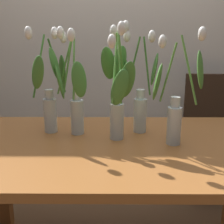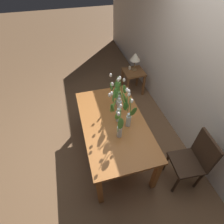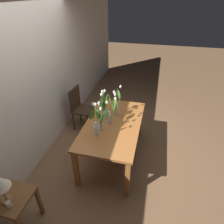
{
  "view_description": "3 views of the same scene",
  "coord_description": "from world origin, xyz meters",
  "px_view_note": "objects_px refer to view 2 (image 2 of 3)",
  "views": [
    {
      "loc": [
        -0.02,
        -1.34,
        1.27
      ],
      "look_at": [
        -0.03,
        0.02,
        0.89
      ],
      "focal_mm": 47.93,
      "sensor_mm": 36.0,
      "label": 1
    },
    {
      "loc": [
        1.62,
        -0.47,
        2.62
      ],
      "look_at": [
        -0.03,
        -0.02,
        0.92
      ],
      "focal_mm": 28.07,
      "sensor_mm": 36.0,
      "label": 2
    },
    {
      "loc": [
        -2.56,
        -0.61,
        2.62
      ],
      "look_at": [
        0.05,
        0.03,
        0.93
      ],
      "focal_mm": 31.19,
      "sensor_mm": 36.0,
      "label": 3
    }
  ],
  "objects_px": {
    "tulip_vase_3": "(119,109)",
    "table_lamp": "(135,57)",
    "dining_chair": "(194,159)",
    "side_table": "(133,76)",
    "tulip_vase_0": "(118,95)",
    "tulip_vase_4": "(129,116)",
    "pillar_candle": "(130,68)",
    "tulip_vase_1": "(119,127)",
    "tulip_vase_2": "(118,99)",
    "dining_table": "(114,126)"
  },
  "relations": [
    {
      "from": "tulip_vase_4",
      "to": "pillar_candle",
      "type": "bearing_deg",
      "value": 159.37
    },
    {
      "from": "dining_table",
      "to": "tulip_vase_4",
      "type": "bearing_deg",
      "value": 58.62
    },
    {
      "from": "dining_table",
      "to": "tulip_vase_2",
      "type": "distance_m",
      "value": 0.4
    },
    {
      "from": "dining_table",
      "to": "dining_chair",
      "type": "relative_size",
      "value": 1.72
    },
    {
      "from": "tulip_vase_1",
      "to": "pillar_candle",
      "type": "relative_size",
      "value": 7.23
    },
    {
      "from": "tulip_vase_1",
      "to": "tulip_vase_2",
      "type": "xyz_separation_m",
      "value": [
        -0.5,
        0.13,
        0.02
      ]
    },
    {
      "from": "tulip_vase_1",
      "to": "dining_chair",
      "type": "bearing_deg",
      "value": 62.21
    },
    {
      "from": "side_table",
      "to": "dining_chair",
      "type": "bearing_deg",
      "value": 0.66
    },
    {
      "from": "table_lamp",
      "to": "pillar_candle",
      "type": "xyz_separation_m",
      "value": [
        -0.06,
        -0.08,
        -0.27
      ]
    },
    {
      "from": "tulip_vase_0",
      "to": "tulip_vase_1",
      "type": "height_order",
      "value": "tulip_vase_0"
    },
    {
      "from": "tulip_vase_2",
      "to": "tulip_vase_3",
      "type": "distance_m",
      "value": 0.24
    },
    {
      "from": "tulip_vase_4",
      "to": "side_table",
      "type": "relative_size",
      "value": 0.96
    },
    {
      "from": "tulip_vase_1",
      "to": "tulip_vase_2",
      "type": "distance_m",
      "value": 0.52
    },
    {
      "from": "tulip_vase_1",
      "to": "tulip_vase_4",
      "type": "xyz_separation_m",
      "value": [
        -0.15,
        0.18,
        -0.0
      ]
    },
    {
      "from": "tulip_vase_0",
      "to": "side_table",
      "type": "height_order",
      "value": "tulip_vase_0"
    },
    {
      "from": "tulip_vase_2",
      "to": "table_lamp",
      "type": "distance_m",
      "value": 1.51
    },
    {
      "from": "tulip_vase_1",
      "to": "side_table",
      "type": "relative_size",
      "value": 0.99
    },
    {
      "from": "pillar_candle",
      "to": "table_lamp",
      "type": "bearing_deg",
      "value": 54.4
    },
    {
      "from": "tulip_vase_3",
      "to": "side_table",
      "type": "height_order",
      "value": "tulip_vase_3"
    },
    {
      "from": "tulip_vase_0",
      "to": "pillar_candle",
      "type": "distance_m",
      "value": 1.43
    },
    {
      "from": "dining_table",
      "to": "tulip_vase_3",
      "type": "height_order",
      "value": "tulip_vase_3"
    },
    {
      "from": "tulip_vase_2",
      "to": "pillar_candle",
      "type": "bearing_deg",
      "value": 152.96
    },
    {
      "from": "tulip_vase_2",
      "to": "tulip_vase_3",
      "type": "height_order",
      "value": "tulip_vase_3"
    },
    {
      "from": "pillar_candle",
      "to": "tulip_vase_3",
      "type": "bearing_deg",
      "value": -25.33
    },
    {
      "from": "tulip_vase_3",
      "to": "table_lamp",
      "type": "height_order",
      "value": "tulip_vase_3"
    },
    {
      "from": "tulip_vase_3",
      "to": "dining_chair",
      "type": "distance_m",
      "value": 1.21
    },
    {
      "from": "side_table",
      "to": "dining_table",
      "type": "bearing_deg",
      "value": -30.69
    },
    {
      "from": "tulip_vase_2",
      "to": "tulip_vase_4",
      "type": "relative_size",
      "value": 1.03
    },
    {
      "from": "dining_table",
      "to": "tulip_vase_1",
      "type": "bearing_deg",
      "value": 0.49
    },
    {
      "from": "tulip_vase_3",
      "to": "tulip_vase_2",
      "type": "bearing_deg",
      "value": 165.65
    },
    {
      "from": "tulip_vase_1",
      "to": "tulip_vase_3",
      "type": "relative_size",
      "value": 0.95
    },
    {
      "from": "dining_table",
      "to": "table_lamp",
      "type": "xyz_separation_m",
      "value": [
        -1.53,
        0.9,
        0.21
      ]
    },
    {
      "from": "dining_table",
      "to": "tulip_vase_4",
      "type": "height_order",
      "value": "tulip_vase_4"
    },
    {
      "from": "tulip_vase_2",
      "to": "tulip_vase_3",
      "type": "relative_size",
      "value": 0.95
    },
    {
      "from": "tulip_vase_0",
      "to": "pillar_candle",
      "type": "bearing_deg",
      "value": 152.17
    },
    {
      "from": "table_lamp",
      "to": "dining_chair",
      "type": "bearing_deg",
      "value": 0.14
    },
    {
      "from": "dining_table",
      "to": "tulip_vase_4",
      "type": "xyz_separation_m",
      "value": [
        0.11,
        0.18,
        0.27
      ]
    },
    {
      "from": "dining_table",
      "to": "tulip_vase_1",
      "type": "xyz_separation_m",
      "value": [
        0.26,
        0.0,
        0.28
      ]
    },
    {
      "from": "tulip_vase_0",
      "to": "dining_chair",
      "type": "height_order",
      "value": "tulip_vase_0"
    },
    {
      "from": "tulip_vase_0",
      "to": "tulip_vase_2",
      "type": "xyz_separation_m",
      "value": [
        0.12,
        -0.04,
        0.02
      ]
    },
    {
      "from": "tulip_vase_2",
      "to": "side_table",
      "type": "relative_size",
      "value": 0.99
    },
    {
      "from": "tulip_vase_3",
      "to": "tulip_vase_1",
      "type": "bearing_deg",
      "value": -14.61
    },
    {
      "from": "tulip_vase_3",
      "to": "tulip_vase_4",
      "type": "bearing_deg",
      "value": 42.37
    },
    {
      "from": "side_table",
      "to": "tulip_vase_0",
      "type": "bearing_deg",
      "value": -32.22
    },
    {
      "from": "tulip_vase_3",
      "to": "table_lamp",
      "type": "distance_m",
      "value": 1.74
    },
    {
      "from": "dining_chair",
      "to": "table_lamp",
      "type": "height_order",
      "value": "table_lamp"
    },
    {
      "from": "tulip_vase_4",
      "to": "pillar_candle",
      "type": "relative_size",
      "value": 7.05
    },
    {
      "from": "side_table",
      "to": "table_lamp",
      "type": "height_order",
      "value": "table_lamp"
    },
    {
      "from": "tulip_vase_0",
      "to": "side_table",
      "type": "xyz_separation_m",
      "value": [
        -1.13,
        0.71,
        -0.49
      ]
    },
    {
      "from": "tulip_vase_3",
      "to": "side_table",
      "type": "distance_m",
      "value": 1.77
    }
  ]
}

